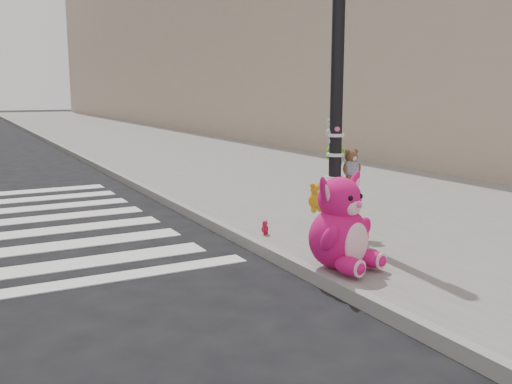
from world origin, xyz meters
TOP-DOWN VIEW (x-y plane):
  - ground at (0.00, 0.00)m, footprint 120.00×120.00m
  - sidewalk_near at (5.00, 10.00)m, footprint 7.00×80.00m
  - curb_edge at (1.55, 10.00)m, footprint 0.12×80.00m
  - bld_near at (10.50, 20.00)m, footprint 5.00×60.00m
  - signal_pole at (2.62, 1.82)m, footprint 0.69×0.50m
  - pink_bunny at (1.81, 0.57)m, footprint 0.81×0.89m
  - red_teddy at (1.80, 2.21)m, footprint 0.15×0.14m

SIDE VIEW (x-z plane):
  - ground at x=0.00m, z-range 0.00..0.00m
  - sidewalk_near at x=5.00m, z-range 0.00..0.14m
  - curb_edge at x=1.55m, z-range -0.01..0.15m
  - red_teddy at x=1.80m, z-range 0.14..0.33m
  - pink_bunny at x=1.81m, z-range 0.04..1.08m
  - signal_pole at x=2.62m, z-range -0.25..3.75m
  - bld_near at x=10.50m, z-range 0.00..10.00m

